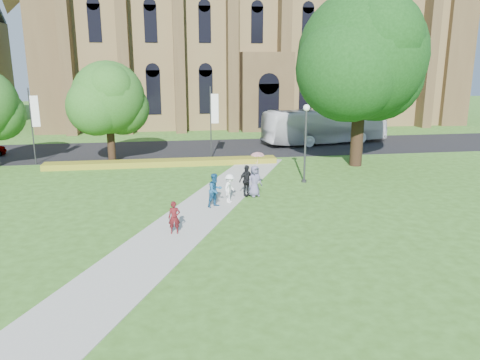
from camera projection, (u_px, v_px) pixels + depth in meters
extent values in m
plane|color=#355A1B|center=(200.00, 218.00, 24.39)|extent=(160.00, 160.00, 0.00)
cube|color=black|center=(185.00, 149.00, 43.55)|extent=(160.00, 10.00, 0.02)
cube|color=#B2B2A8|center=(199.00, 212.00, 25.35)|extent=(15.58, 28.54, 0.04)
cube|color=#B59324|center=(163.00, 163.00, 36.69)|extent=(18.00, 1.40, 0.45)
cube|color=brown|center=(253.00, 57.00, 62.10)|extent=(52.00, 16.00, 17.00)
cube|color=brown|center=(45.00, 38.00, 51.29)|extent=(3.50, 3.50, 21.00)
cube|color=brown|center=(455.00, 41.00, 58.51)|extent=(3.50, 3.50, 21.00)
cube|color=brown|center=(266.00, 92.00, 54.46)|extent=(6.00, 2.50, 9.00)
cylinder|color=#38383D|center=(305.00, 147.00, 31.14)|extent=(0.14, 0.14, 4.80)
sphere|color=white|center=(307.00, 108.00, 30.49)|extent=(0.44, 0.44, 0.44)
cylinder|color=#38383D|center=(304.00, 181.00, 31.71)|extent=(0.36, 0.36, 0.15)
cylinder|color=#332114|center=(358.00, 124.00, 36.04)|extent=(0.96, 0.96, 6.60)
sphere|color=#10350E|center=(362.00, 55.00, 34.78)|extent=(9.60, 9.60, 9.60)
cylinder|color=#332114|center=(111.00, 138.00, 36.89)|extent=(0.60, 0.60, 4.12)
sphere|color=#275519|center=(108.00, 97.00, 36.11)|extent=(5.60, 5.60, 5.60)
cylinder|color=#38383D|center=(211.00, 123.00, 38.51)|extent=(0.10, 0.10, 6.00)
cube|color=white|center=(215.00, 109.00, 38.27)|extent=(0.60, 0.02, 2.40)
cylinder|color=#38383D|center=(32.00, 127.00, 36.45)|extent=(0.10, 0.10, 6.00)
cube|color=white|center=(35.00, 111.00, 36.20)|extent=(0.60, 0.02, 2.40)
imported|color=silver|center=(325.00, 126.00, 46.27)|extent=(13.09, 5.50, 3.55)
imported|color=#4C1115|center=(174.00, 218.00, 21.99)|extent=(0.58, 0.39, 1.56)
imported|color=navy|center=(215.00, 190.00, 26.00)|extent=(1.17, 1.11, 1.91)
imported|color=white|center=(230.00, 188.00, 26.85)|extent=(1.08, 1.25, 1.68)
imported|color=black|center=(246.00, 181.00, 28.14)|extent=(1.19, 1.00, 1.90)
imported|color=slate|center=(255.00, 181.00, 28.07)|extent=(1.09, 0.94, 1.88)
imported|color=#D596AD|center=(258.00, 159.00, 27.88)|extent=(0.85, 0.85, 0.71)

